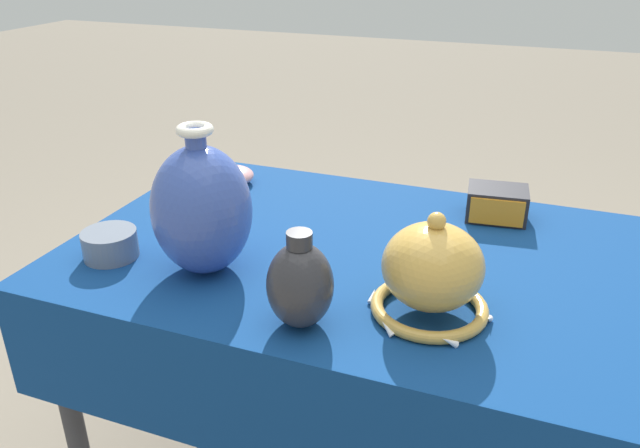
{
  "coord_description": "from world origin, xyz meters",
  "views": [
    {
      "loc": [
        0.29,
        -1.1,
        1.29
      ],
      "look_at": [
        -0.07,
        -0.14,
        0.8
      ],
      "focal_mm": 35.0,
      "sensor_mm": 36.0,
      "label": 1
    }
  ],
  "objects_px": {
    "vase_tall_bulbous": "(202,209)",
    "bowl_shallow_rose": "(232,176)",
    "mosaic_tile_box": "(497,204)",
    "pot_squat_slate": "(110,244)",
    "jar_round_charcoal": "(300,284)",
    "vase_dome_bell": "(432,273)"
  },
  "relations": [
    {
      "from": "mosaic_tile_box",
      "to": "vase_tall_bulbous",
      "type": "bearing_deg",
      "value": -144.95
    },
    {
      "from": "vase_dome_bell",
      "to": "jar_round_charcoal",
      "type": "bearing_deg",
      "value": -150.56
    },
    {
      "from": "vase_tall_bulbous",
      "to": "jar_round_charcoal",
      "type": "height_order",
      "value": "vase_tall_bulbous"
    },
    {
      "from": "mosaic_tile_box",
      "to": "pot_squat_slate",
      "type": "distance_m",
      "value": 0.85
    },
    {
      "from": "mosaic_tile_box",
      "to": "bowl_shallow_rose",
      "type": "height_order",
      "value": "mosaic_tile_box"
    },
    {
      "from": "mosaic_tile_box",
      "to": "pot_squat_slate",
      "type": "bearing_deg",
      "value": -153.03
    },
    {
      "from": "vase_dome_bell",
      "to": "pot_squat_slate",
      "type": "height_order",
      "value": "vase_dome_bell"
    },
    {
      "from": "vase_dome_bell",
      "to": "vase_tall_bulbous",
      "type": "bearing_deg",
      "value": -179.79
    },
    {
      "from": "vase_tall_bulbous",
      "to": "vase_dome_bell",
      "type": "height_order",
      "value": "vase_tall_bulbous"
    },
    {
      "from": "pot_squat_slate",
      "to": "bowl_shallow_rose",
      "type": "bearing_deg",
      "value": 84.99
    },
    {
      "from": "jar_round_charcoal",
      "to": "bowl_shallow_rose",
      "type": "bearing_deg",
      "value": 127.86
    },
    {
      "from": "pot_squat_slate",
      "to": "bowl_shallow_rose",
      "type": "xyz_separation_m",
      "value": [
        0.04,
        0.44,
        -0.01
      ]
    },
    {
      "from": "vase_tall_bulbous",
      "to": "pot_squat_slate",
      "type": "distance_m",
      "value": 0.23
    },
    {
      "from": "pot_squat_slate",
      "to": "jar_round_charcoal",
      "type": "bearing_deg",
      "value": -10.7
    },
    {
      "from": "vase_dome_bell",
      "to": "mosaic_tile_box",
      "type": "relative_size",
      "value": 1.5
    },
    {
      "from": "vase_tall_bulbous",
      "to": "bowl_shallow_rose",
      "type": "xyz_separation_m",
      "value": [
        -0.17,
        0.42,
        -0.11
      ]
    },
    {
      "from": "bowl_shallow_rose",
      "to": "vase_tall_bulbous",
      "type": "bearing_deg",
      "value": -68.22
    },
    {
      "from": "pot_squat_slate",
      "to": "vase_dome_bell",
      "type": "bearing_deg",
      "value": 2.24
    },
    {
      "from": "jar_round_charcoal",
      "to": "bowl_shallow_rose",
      "type": "distance_m",
      "value": 0.67
    },
    {
      "from": "vase_tall_bulbous",
      "to": "mosaic_tile_box",
      "type": "height_order",
      "value": "vase_tall_bulbous"
    },
    {
      "from": "vase_tall_bulbous",
      "to": "pot_squat_slate",
      "type": "relative_size",
      "value": 2.65
    },
    {
      "from": "pot_squat_slate",
      "to": "bowl_shallow_rose",
      "type": "height_order",
      "value": "pot_squat_slate"
    }
  ]
}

